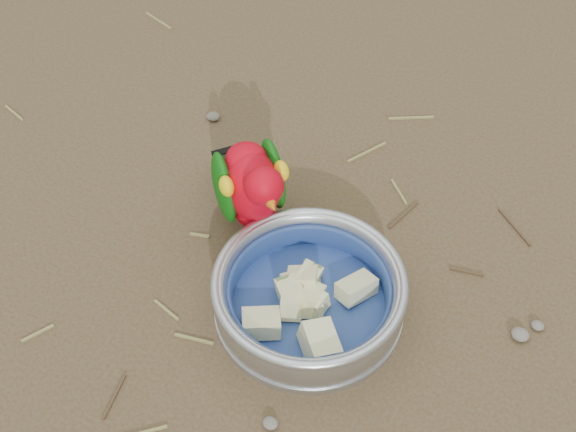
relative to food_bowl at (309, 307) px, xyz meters
The scene contains 6 objects.
ground 0.11m from the food_bowl, 158.52° to the right, with size 60.00×60.00×0.00m, color brown.
food_bowl is the anchor object (origin of this frame).
bowl_wall 0.03m from the food_bowl, ahead, with size 0.22×0.22×0.04m, color #B2B2BA, non-canonical shape.
fruit_wedges 0.02m from the food_bowl, 90.00° to the right, with size 0.13×0.13×0.03m, color beige, non-canonical shape.
lory_parrot 0.15m from the food_bowl, 147.08° to the left, with size 0.09×0.18×0.15m, color #C40214, non-canonical shape.
ground_debris 0.12m from the food_bowl, 164.16° to the right, with size 0.90×0.80×0.01m, color olive, non-canonical shape.
Camera 1 is at (0.34, -0.44, 0.78)m, focal length 50.00 mm.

